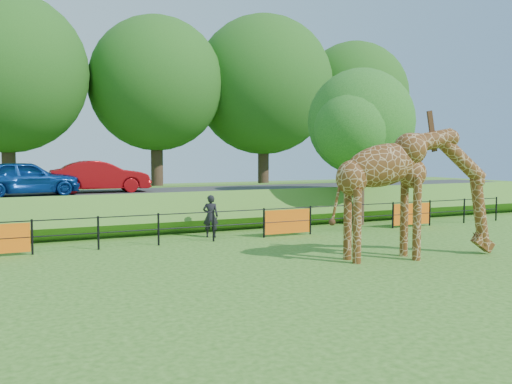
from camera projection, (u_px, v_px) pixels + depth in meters
ground at (343, 291)px, 13.02m from camera, size 90.00×90.00×0.00m
giraffe at (416, 193)px, 16.93m from camera, size 5.54×1.92×3.89m
perimeter_fence at (213, 226)px, 20.16m from camera, size 28.07×0.10×1.10m
embankment at (155, 205)px, 26.88m from camera, size 40.00×9.00×1.30m
road at (164, 192)px, 25.49m from camera, size 40.00×5.00×0.12m
car_blue at (26, 178)px, 22.75m from camera, size 4.25×1.95×1.41m
car_red at (100, 177)px, 24.65m from camera, size 4.23×1.66×1.37m
visitor at (211, 216)px, 21.12m from camera, size 0.68×0.58×1.58m
tree_east at (362, 126)px, 24.67m from camera, size 5.40×4.71×6.76m
bg_tree_line at (154, 83)px, 33.08m from camera, size 37.30×8.80×11.82m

